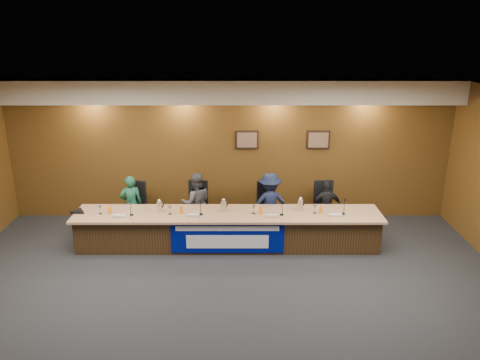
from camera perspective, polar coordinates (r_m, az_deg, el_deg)
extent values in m
plane|color=black|center=(7.60, -1.92, -16.11)|extent=(10.00, 10.00, 0.00)
cube|color=silver|center=(6.36, -2.23, 8.38)|extent=(10.00, 8.00, 0.04)
cube|color=#563715|center=(10.61, -1.32, 3.65)|extent=(10.00, 0.04, 3.20)
cube|color=beige|center=(10.10, -1.41, 10.70)|extent=(10.00, 0.50, 0.50)
cube|color=#3A2411|center=(9.52, -1.48, -6.13)|extent=(6.00, 0.80, 0.70)
cube|color=tan|center=(9.33, -1.51, -4.17)|extent=(6.10, 0.95, 0.05)
cube|color=#000A74|center=(9.13, -1.55, -7.04)|extent=(2.20, 0.02, 0.65)
cube|color=silver|center=(9.04, -1.56, -5.94)|extent=(2.00, 0.01, 0.10)
cube|color=silver|center=(9.16, -1.54, -7.53)|extent=(1.60, 0.01, 0.28)
cube|color=black|center=(10.52, 0.85, 4.92)|extent=(0.52, 0.04, 0.42)
cube|color=black|center=(10.66, 9.51, 4.86)|extent=(0.52, 0.04, 0.42)
imported|color=#19553A|center=(10.31, -13.10, -2.90)|extent=(0.53, 0.42, 1.28)
imported|color=#46464A|center=(10.07, -5.38, -2.79)|extent=(0.74, 0.63, 1.35)
imported|color=#131A35|center=(10.05, 3.64, -2.83)|extent=(0.94, 0.64, 1.34)
imported|color=black|center=(10.23, 10.47, -3.23)|extent=(0.72, 0.37, 1.17)
cube|color=black|center=(10.46, -12.92, -3.53)|extent=(0.61, 0.61, 0.08)
cube|color=black|center=(10.24, -5.30, -3.60)|extent=(0.53, 0.53, 0.08)
cube|color=black|center=(10.21, 3.58, -3.61)|extent=(0.60, 0.60, 0.08)
cube|color=black|center=(10.36, 10.34, -3.56)|extent=(0.53, 0.53, 0.08)
cube|color=white|center=(9.34, -14.65, -4.30)|extent=(0.24, 0.08, 0.10)
cylinder|color=black|center=(9.44, -13.06, -4.15)|extent=(0.07, 0.07, 0.02)
cylinder|color=orange|center=(9.58, -15.57, -3.60)|extent=(0.06, 0.06, 0.15)
cylinder|color=silver|center=(9.64, -16.70, -3.47)|extent=(0.08, 0.08, 0.18)
cube|color=white|center=(9.12, -5.79, -4.34)|extent=(0.24, 0.08, 0.10)
cylinder|color=black|center=(9.26, -4.78, -4.16)|extent=(0.07, 0.07, 0.02)
cylinder|color=orange|center=(9.34, -7.18, -3.62)|extent=(0.06, 0.06, 0.15)
cylinder|color=silver|center=(9.32, -8.55, -3.63)|extent=(0.08, 0.08, 0.18)
cube|color=white|center=(9.07, 3.92, -4.41)|extent=(0.24, 0.08, 0.10)
cylinder|color=black|center=(9.24, 5.09, -4.22)|extent=(0.07, 0.07, 0.02)
cylinder|color=orange|center=(9.23, 2.52, -3.75)|extent=(0.06, 0.06, 0.15)
cylinder|color=silver|center=(9.25, 1.66, -3.60)|extent=(0.08, 0.08, 0.18)
cube|color=white|center=(9.27, 11.69, -4.25)|extent=(0.24, 0.08, 0.10)
cylinder|color=black|center=(9.47, 12.46, -4.02)|extent=(0.07, 0.07, 0.02)
cylinder|color=orange|center=(9.38, 9.83, -3.64)|extent=(0.06, 0.06, 0.15)
cylinder|color=silver|center=(9.37, 9.09, -3.53)|extent=(0.08, 0.08, 0.18)
cylinder|color=silver|center=(9.44, -9.77, -3.26)|extent=(0.11, 0.11, 0.23)
cylinder|color=silver|center=(9.35, -2.00, -3.21)|extent=(0.11, 0.11, 0.22)
cylinder|color=silver|center=(9.44, 7.35, -3.07)|extent=(0.11, 0.11, 0.24)
cylinder|color=black|center=(9.86, -19.10, -3.64)|extent=(0.32, 0.32, 0.05)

